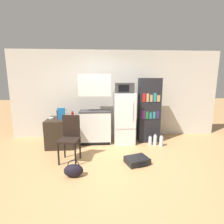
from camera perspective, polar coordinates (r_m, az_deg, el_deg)
ground_plane at (r=3.88m, az=1.20°, el=-16.78°), size 24.00×24.00×0.00m
wall_back at (r=5.47m, az=1.47°, el=5.80°), size 6.40×0.10×2.64m
side_table at (r=4.96m, az=-16.14°, el=-6.30°), size 0.72×0.78×0.75m
kitchen_hutch at (r=4.88m, az=-5.52°, el=-0.24°), size 0.87×0.49×1.92m
refrigerator at (r=4.91m, az=3.98°, el=-2.04°), size 0.57×0.59×1.41m
microwave at (r=4.80m, az=4.11°, el=7.84°), size 0.49×0.35×0.27m
bookshelf at (r=5.11m, az=11.93°, el=0.57°), size 0.59×0.39×1.82m
bottle_milk_white at (r=5.12m, az=-14.70°, el=-0.48°), size 0.07×0.07×0.19m
bottle_ketchup_red at (r=5.00m, az=-12.77°, el=-0.80°), size 0.07×0.07×0.16m
bottle_wine_dark at (r=4.92m, az=-17.18°, el=-0.59°), size 0.08×0.08×0.28m
bowl at (r=4.93m, az=-19.30°, el=-1.90°), size 0.12×0.12×0.03m
cereal_box at (r=4.77m, az=-16.19°, el=-0.50°), size 0.19×0.07×0.30m
chair at (r=3.98m, az=-13.46°, el=-7.04°), size 0.46×0.46×1.01m
suitcase_large_flat at (r=3.94m, az=8.15°, el=-15.40°), size 0.56×0.50×0.14m
handbag at (r=3.50m, az=-12.46°, el=-18.10°), size 0.36×0.20×0.33m
water_bottle_front at (r=4.95m, az=15.79°, el=-9.14°), size 0.10×0.10×0.34m
water_bottle_middle at (r=4.99m, az=12.33°, el=-9.12°), size 0.09×0.09×0.29m
water_bottle_back at (r=5.00m, az=13.89°, el=-8.84°), size 0.09×0.09×0.34m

